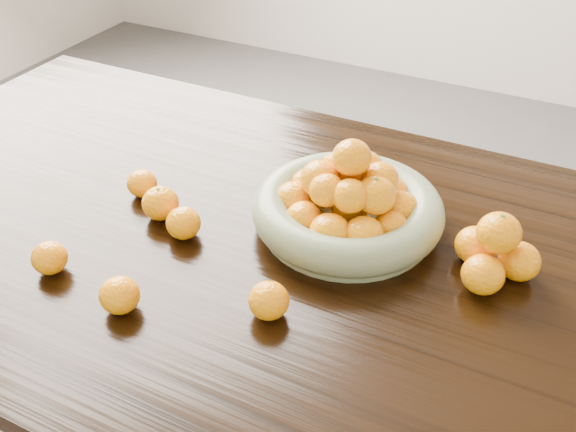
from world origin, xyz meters
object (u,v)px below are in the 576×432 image
at_px(fruit_bowl, 348,205).
at_px(orange_pyramid, 494,253).
at_px(dining_table, 294,284).
at_px(loose_orange_0, 160,203).

bearing_deg(fruit_bowl, orange_pyramid, -3.76).
relative_size(fruit_bowl, orange_pyramid, 2.40).
xyz_separation_m(fruit_bowl, orange_pyramid, (0.27, -0.02, -0.00)).
relative_size(dining_table, orange_pyramid, 13.71).
xyz_separation_m(orange_pyramid, loose_orange_0, (-0.59, -0.11, -0.02)).
bearing_deg(fruit_bowl, dining_table, -122.10).
bearing_deg(orange_pyramid, loose_orange_0, -169.41).
height_order(dining_table, loose_orange_0, loose_orange_0).
bearing_deg(dining_table, fruit_bowl, 57.90).
bearing_deg(orange_pyramid, dining_table, -166.49).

